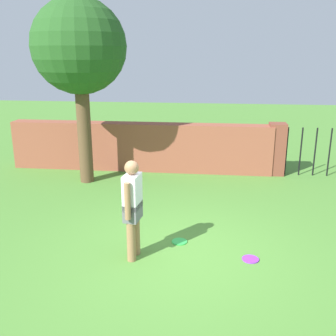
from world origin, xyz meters
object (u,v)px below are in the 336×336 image
(person, at_px, (133,205))
(frisbee_green, at_px, (179,242))
(frisbee_purple, at_px, (250,259))
(tree, at_px, (79,49))

(person, relative_size, frisbee_green, 6.00)
(frisbee_purple, bearing_deg, person, -176.15)
(tree, height_order, frisbee_green, tree)
(tree, height_order, person, tree)
(tree, relative_size, frisbee_green, 16.44)
(person, distance_m, frisbee_green, 1.27)
(frisbee_green, bearing_deg, tree, 130.75)
(tree, relative_size, person, 2.74)
(person, bearing_deg, frisbee_green, 138.08)
(tree, distance_m, frisbee_green, 5.21)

